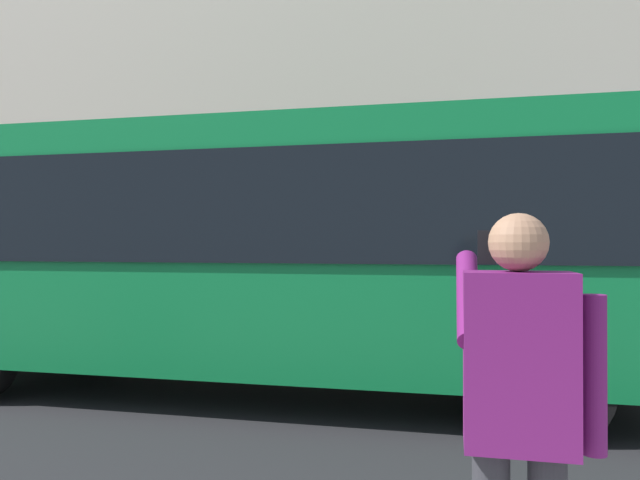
{
  "coord_description": "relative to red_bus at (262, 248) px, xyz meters",
  "views": [
    {
      "loc": [
        -0.52,
        6.76,
        1.74
      ],
      "look_at": [
        0.93,
        0.34,
        1.78
      ],
      "focal_mm": 33.03,
      "sensor_mm": 36.0,
      "label": 1
    }
  ],
  "objects": [
    {
      "name": "pedestrian_photographer",
      "position": [
        -2.42,
        4.24,
        -0.54
      ],
      "size": [
        0.53,
        0.52,
        1.7
      ],
      "color": "#2D2D33",
      "rests_on": "sidewalk_curb"
    },
    {
      "name": "building_facade_far",
      "position": [
        -1.67,
        -7.01,
        4.3
      ],
      "size": [
        28.0,
        1.55,
        12.0
      ],
      "color": "beige",
      "rests_on": "ground_plane"
    },
    {
      "name": "red_bus",
      "position": [
        0.0,
        0.0,
        0.0
      ],
      "size": [
        9.05,
        2.54,
        3.08
      ],
      "color": "#0F7238",
      "rests_on": "ground_plane"
    },
    {
      "name": "ground_plane",
      "position": [
        -1.65,
        -0.21,
        -1.68
      ],
      "size": [
        60.0,
        60.0,
        0.0
      ],
      "primitive_type": "plane",
      "color": "#232326"
    }
  ]
}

